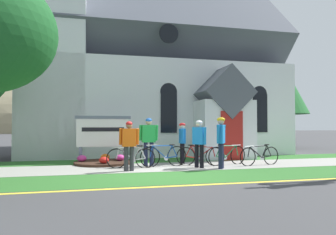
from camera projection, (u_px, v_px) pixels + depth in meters
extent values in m
plane|color=#3D3D3F|center=(140.00, 160.00, 13.30)|extent=(140.00, 140.00, 0.00)
cube|color=#99968E|center=(188.00, 166.00, 11.37)|extent=(32.00, 2.37, 0.01)
cube|color=#2D6628|center=(211.00, 176.00, 9.15)|extent=(32.00, 2.19, 0.01)
cube|color=#2D6628|center=(174.00, 160.00, 13.42)|extent=(24.00, 1.85, 0.01)
cube|color=yellow|center=(229.00, 183.00, 7.94)|extent=(28.00, 0.16, 0.01)
cube|color=silver|center=(149.00, 112.00, 19.69)|extent=(13.27, 10.93, 4.63)
cube|color=#4C515B|center=(149.00, 51.00, 19.79)|extent=(13.77, 11.13, 11.13)
cube|color=silver|center=(54.00, 41.00, 14.67)|extent=(2.91, 2.91, 10.89)
cube|color=silver|center=(224.00, 130.00, 14.13)|extent=(2.40, 1.60, 2.60)
cube|color=#4C515B|center=(224.00, 93.00, 14.17)|extent=(2.40, 1.80, 2.40)
cube|color=maroon|center=(232.00, 136.00, 13.32)|extent=(1.00, 0.06, 2.10)
cube|color=black|center=(169.00, 112.00, 14.34)|extent=(0.76, 0.06, 1.90)
cone|color=black|center=(169.00, 91.00, 14.37)|extent=(0.80, 0.06, 0.80)
cube|color=black|center=(260.00, 113.00, 15.42)|extent=(0.76, 0.06, 1.90)
cone|color=black|center=(260.00, 94.00, 15.44)|extent=(0.80, 0.06, 0.80)
cylinder|color=black|center=(169.00, 34.00, 14.44)|extent=(0.90, 0.06, 0.90)
cube|color=slate|center=(81.00, 155.00, 12.19)|extent=(0.12, 0.12, 0.64)
cube|color=slate|center=(125.00, 154.00, 12.56)|extent=(0.12, 0.12, 0.64)
cube|color=white|center=(103.00, 133.00, 12.40)|extent=(2.06, 0.11, 1.10)
cube|color=slate|center=(103.00, 117.00, 12.41)|extent=(2.18, 0.15, 0.12)
cube|color=black|center=(103.00, 129.00, 12.36)|extent=(1.64, 0.03, 0.16)
cylinder|color=#382319|center=(103.00, 163.00, 11.99)|extent=(2.21, 2.21, 0.10)
ellipsoid|color=#CC338C|center=(120.00, 158.00, 12.25)|extent=(0.36, 0.36, 0.24)
ellipsoid|color=orange|center=(105.00, 157.00, 12.53)|extent=(0.36, 0.36, 0.24)
ellipsoid|color=#CC338C|center=(82.00, 158.00, 11.99)|extent=(0.36, 0.36, 0.24)
ellipsoid|color=red|center=(104.00, 160.00, 11.34)|extent=(0.36, 0.36, 0.24)
torus|color=black|center=(177.00, 156.00, 11.46)|extent=(0.75, 0.13, 0.75)
torus|color=black|center=(150.00, 157.00, 11.10)|extent=(0.75, 0.13, 0.75)
cylinder|color=#194CA5|center=(159.00, 152.00, 11.22)|extent=(0.56, 0.11, 0.48)
cylinder|color=#194CA5|center=(162.00, 146.00, 11.27)|extent=(0.76, 0.14, 0.05)
cylinder|color=#194CA5|center=(169.00, 152.00, 11.36)|extent=(0.26, 0.07, 0.46)
cylinder|color=#194CA5|center=(172.00, 157.00, 11.39)|extent=(0.42, 0.09, 0.09)
cylinder|color=#194CA5|center=(174.00, 151.00, 11.43)|extent=(0.22, 0.06, 0.41)
cylinder|color=#194CA5|center=(151.00, 151.00, 11.12)|extent=(0.12, 0.05, 0.41)
ellipsoid|color=black|center=(172.00, 145.00, 11.41)|extent=(0.25, 0.11, 0.05)
cylinder|color=silver|center=(152.00, 145.00, 11.14)|extent=(0.44, 0.09, 0.03)
cylinder|color=silver|center=(166.00, 158.00, 11.31)|extent=(0.18, 0.04, 0.18)
torus|color=black|center=(271.00, 156.00, 11.82)|extent=(0.69, 0.15, 0.70)
torus|color=black|center=(248.00, 157.00, 11.41)|extent=(0.69, 0.15, 0.70)
cylinder|color=black|center=(256.00, 152.00, 11.55)|extent=(0.57, 0.13, 0.44)
cylinder|color=black|center=(258.00, 146.00, 11.60)|extent=(0.78, 0.17, 0.07)
cylinder|color=black|center=(264.00, 152.00, 11.70)|extent=(0.27, 0.08, 0.46)
cylinder|color=black|center=(266.00, 157.00, 11.74)|extent=(0.43, 0.11, 0.09)
cylinder|color=black|center=(269.00, 151.00, 11.79)|extent=(0.23, 0.07, 0.41)
cylinder|color=black|center=(249.00, 152.00, 11.43)|extent=(0.12, 0.06, 0.37)
ellipsoid|color=black|center=(267.00, 145.00, 11.76)|extent=(0.25, 0.12, 0.05)
cylinder|color=silver|center=(250.00, 146.00, 11.45)|extent=(0.44, 0.10, 0.03)
cylinder|color=silver|center=(262.00, 158.00, 11.65)|extent=(0.18, 0.05, 0.18)
torus|color=black|center=(216.00, 157.00, 11.44)|extent=(0.70, 0.23, 0.72)
torus|color=black|center=(238.00, 155.00, 11.95)|extent=(0.70, 0.23, 0.72)
cylinder|color=#19723F|center=(231.00, 151.00, 11.78)|extent=(0.55, 0.19, 0.45)
cylinder|color=#19723F|center=(228.00, 146.00, 11.73)|extent=(0.75, 0.25, 0.06)
cylinder|color=#19723F|center=(223.00, 152.00, 11.59)|extent=(0.26, 0.11, 0.46)
cylinder|color=#19723F|center=(221.00, 157.00, 11.54)|extent=(0.41, 0.15, 0.09)
cylinder|color=#19723F|center=(218.00, 151.00, 11.49)|extent=(0.22, 0.10, 0.40)
cylinder|color=#19723F|center=(237.00, 150.00, 11.93)|extent=(0.12, 0.07, 0.37)
ellipsoid|color=black|center=(220.00, 145.00, 11.54)|extent=(0.25, 0.14, 0.05)
cylinder|color=silver|center=(236.00, 145.00, 11.91)|extent=(0.43, 0.15, 0.03)
cylinder|color=silver|center=(225.00, 157.00, 11.64)|extent=(0.18, 0.07, 0.18)
torus|color=black|center=(145.00, 158.00, 10.87)|extent=(0.70, 0.17, 0.70)
torus|color=black|center=(116.00, 159.00, 10.82)|extent=(0.70, 0.17, 0.70)
cylinder|color=#B7B7BC|center=(126.00, 154.00, 10.85)|extent=(0.54, 0.14, 0.44)
cylinder|color=#B7B7BC|center=(129.00, 147.00, 10.86)|extent=(0.74, 0.17, 0.08)
cylinder|color=#B7B7BC|center=(137.00, 153.00, 10.86)|extent=(0.25, 0.08, 0.47)
cylinder|color=#B7B7BC|center=(139.00, 159.00, 10.86)|extent=(0.40, 0.11, 0.09)
cylinder|color=#B7B7BC|center=(143.00, 153.00, 10.87)|extent=(0.22, 0.07, 0.42)
cylinder|color=#B7B7BC|center=(118.00, 153.00, 10.83)|extent=(0.12, 0.06, 0.37)
ellipsoid|color=black|center=(140.00, 146.00, 10.87)|extent=(0.25, 0.12, 0.05)
cylinder|color=silver|center=(119.00, 148.00, 10.84)|extent=(0.44, 0.11, 0.03)
cylinder|color=silver|center=(134.00, 160.00, 10.85)|extent=(0.18, 0.05, 0.18)
torus|color=black|center=(186.00, 156.00, 11.58)|extent=(0.68, 0.23, 0.70)
torus|color=black|center=(215.00, 157.00, 11.52)|extent=(0.68, 0.23, 0.70)
cylinder|color=#A51E19|center=(205.00, 153.00, 11.54)|extent=(0.57, 0.20, 0.43)
cylinder|color=#A51E19|center=(202.00, 147.00, 11.55)|extent=(0.77, 0.26, 0.08)
cylinder|color=#A51E19|center=(194.00, 152.00, 11.56)|extent=(0.27, 0.11, 0.45)
cylinder|color=#A51E19|center=(192.00, 157.00, 11.56)|extent=(0.43, 0.16, 0.09)
cylinder|color=#A51E19|center=(188.00, 151.00, 11.58)|extent=(0.23, 0.10, 0.40)
cylinder|color=#A51E19|center=(214.00, 152.00, 11.52)|extent=(0.13, 0.07, 0.36)
ellipsoid|color=black|center=(191.00, 145.00, 11.58)|extent=(0.25, 0.15, 0.05)
cylinder|color=silver|center=(213.00, 147.00, 11.53)|extent=(0.43, 0.15, 0.03)
cylinder|color=silver|center=(197.00, 158.00, 11.55)|extent=(0.18, 0.07, 0.18)
cylinder|color=black|center=(182.00, 153.00, 12.27)|extent=(0.15, 0.15, 0.78)
cylinder|color=black|center=(183.00, 154.00, 12.11)|extent=(0.15, 0.15, 0.78)
cube|color=blue|center=(182.00, 136.00, 12.21)|extent=(0.25, 0.46, 0.57)
sphere|color=beige|center=(182.00, 126.00, 12.22)|extent=(0.20, 0.20, 0.20)
ellipsoid|color=red|center=(182.00, 125.00, 12.22)|extent=(0.27, 0.24, 0.14)
cylinder|color=blue|center=(182.00, 135.00, 12.48)|extent=(0.09, 0.20, 0.52)
cylinder|color=blue|center=(182.00, 135.00, 11.94)|extent=(0.09, 0.16, 0.52)
cylinder|color=black|center=(202.00, 156.00, 10.81)|extent=(0.15, 0.15, 0.82)
cylinder|color=black|center=(197.00, 156.00, 10.96)|extent=(0.15, 0.15, 0.82)
cube|color=blue|center=(199.00, 136.00, 10.90)|extent=(0.42, 0.50, 0.60)
sphere|color=beige|center=(199.00, 124.00, 10.91)|extent=(0.21, 0.21, 0.21)
ellipsoid|color=silver|center=(199.00, 122.00, 10.91)|extent=(0.34, 0.33, 0.15)
cylinder|color=blue|center=(205.00, 135.00, 10.68)|extent=(0.09, 0.14, 0.55)
cylinder|color=blue|center=(194.00, 135.00, 11.13)|extent=(0.09, 0.13, 0.54)
cylinder|color=#191E38|center=(152.00, 154.00, 11.41)|extent=(0.15, 0.15, 0.87)
cylinder|color=#191E38|center=(146.00, 154.00, 11.37)|extent=(0.15, 0.15, 0.87)
cube|color=green|center=(149.00, 134.00, 11.41)|extent=(0.50, 0.22, 0.63)
sphere|color=tan|center=(149.00, 122.00, 11.42)|extent=(0.22, 0.22, 0.22)
ellipsoid|color=#1E59B2|center=(149.00, 120.00, 11.42)|extent=(0.25, 0.29, 0.16)
cylinder|color=green|center=(157.00, 133.00, 11.43)|extent=(0.09, 0.21, 0.58)
cylinder|color=green|center=(141.00, 133.00, 11.39)|extent=(0.09, 0.17, 0.58)
cylinder|color=#2D2D33|center=(126.00, 159.00, 10.10)|extent=(0.15, 0.15, 0.80)
cylinder|color=#2D2D33|center=(132.00, 159.00, 10.14)|extent=(0.15, 0.15, 0.80)
cube|color=#E55914|center=(129.00, 137.00, 10.14)|extent=(0.45, 0.21, 0.58)
sphere|color=#936B51|center=(129.00, 125.00, 10.15)|extent=(0.21, 0.21, 0.21)
ellipsoid|color=red|center=(129.00, 124.00, 10.15)|extent=(0.22, 0.26, 0.14)
cylinder|color=#E55914|center=(120.00, 137.00, 10.11)|extent=(0.09, 0.17, 0.53)
cylinder|color=#E55914|center=(138.00, 137.00, 10.17)|extent=(0.09, 0.19, 0.53)
cylinder|color=#191E38|center=(222.00, 156.00, 10.77)|extent=(0.15, 0.15, 0.87)
cylinder|color=#191E38|center=(221.00, 156.00, 10.58)|extent=(0.15, 0.15, 0.87)
cube|color=blue|center=(221.00, 134.00, 10.70)|extent=(0.44, 0.52, 0.64)
sphere|color=tan|center=(221.00, 121.00, 10.71)|extent=(0.23, 0.23, 0.23)
ellipsoid|color=gold|center=(221.00, 120.00, 10.71)|extent=(0.37, 0.35, 0.16)
cylinder|color=blue|center=(224.00, 133.00, 10.96)|extent=(0.09, 0.24, 0.58)
cylinder|color=blue|center=(218.00, 133.00, 10.43)|extent=(0.09, 0.14, 0.58)
cylinder|color=#3D2D1E|center=(275.00, 131.00, 20.81)|extent=(0.32, 0.32, 2.24)
cone|color=#23662D|center=(275.00, 81.00, 20.90)|extent=(4.30, 4.30, 4.44)
ellipsoid|color=#847A5B|center=(93.00, 131.00, 80.79)|extent=(97.70, 48.63, 26.44)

